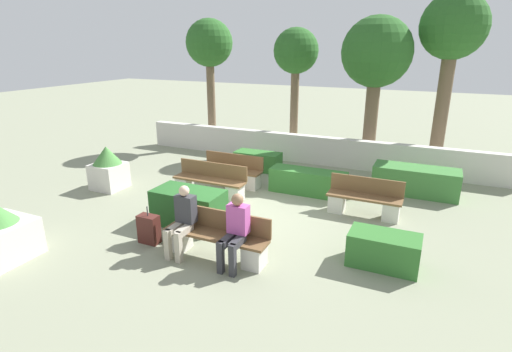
# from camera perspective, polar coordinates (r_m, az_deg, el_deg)

# --- Properties ---
(ground_plane) EXTENTS (60.00, 60.00, 0.00)m
(ground_plane) POSITION_cam_1_polar(r_m,az_deg,el_deg) (9.40, -1.81, -6.02)
(ground_plane) COLOR gray
(perimeter_wall) EXTENTS (12.59, 0.30, 0.94)m
(perimeter_wall) POSITION_cam_1_polar(r_m,az_deg,el_deg) (13.71, 7.62, 3.81)
(perimeter_wall) COLOR beige
(perimeter_wall) RESTS_ON ground_plane
(bench_front) EXTENTS (2.09, 0.48, 0.88)m
(bench_front) POSITION_cam_1_polar(r_m,az_deg,el_deg) (7.69, -5.68, -9.02)
(bench_front) COLOR brown
(bench_front) RESTS_ON ground_plane
(bench_left_side) EXTENTS (2.02, 0.48, 0.88)m
(bench_left_side) POSITION_cam_1_polar(r_m,az_deg,el_deg) (10.68, -6.61, -1.05)
(bench_left_side) COLOR brown
(bench_left_side) RESTS_ON ground_plane
(bench_right_side) EXTENTS (1.84, 0.49, 0.88)m
(bench_right_side) POSITION_cam_1_polar(r_m,az_deg,el_deg) (11.46, -3.57, 0.36)
(bench_right_side) COLOR brown
(bench_right_side) RESTS_ON ground_plane
(bench_back) EXTENTS (1.72, 0.48, 0.88)m
(bench_back) POSITION_cam_1_polar(r_m,az_deg,el_deg) (9.78, 15.17, -3.54)
(bench_back) COLOR brown
(bench_back) RESTS_ON ground_plane
(person_seated_man) EXTENTS (0.38, 0.64, 1.35)m
(person_seated_man) POSITION_cam_1_polar(r_m,az_deg,el_deg) (7.73, -10.49, -5.84)
(person_seated_man) COLOR #B2A893
(person_seated_man) RESTS_ON ground_plane
(person_seated_woman) EXTENTS (0.38, 0.64, 1.37)m
(person_seated_woman) POSITION_cam_1_polar(r_m,az_deg,el_deg) (7.19, -3.01, -7.34)
(person_seated_woman) COLOR #333338
(person_seated_woman) RESTS_ON ground_plane
(hedge_block_near_left) EXTENTS (1.48, 0.64, 0.58)m
(hedge_block_near_left) POSITION_cam_1_polar(r_m,az_deg,el_deg) (12.87, 0.25, 2.18)
(hedge_block_near_left) COLOR #33702D
(hedge_block_near_left) RESTS_ON ground_plane
(hedge_block_near_right) EXTENTS (1.57, 0.83, 0.80)m
(hedge_block_near_right) POSITION_cam_1_polar(r_m,az_deg,el_deg) (9.07, -9.56, -4.44)
(hedge_block_near_right) COLOR #235623
(hedge_block_near_right) RESTS_ON ground_plane
(hedge_block_mid_left) EXTENTS (2.19, 0.83, 0.74)m
(hedge_block_mid_left) POSITION_cam_1_polar(r_m,az_deg,el_deg) (11.58, 21.81, -0.63)
(hedge_block_mid_left) COLOR #3D7A38
(hedge_block_mid_left) RESTS_ON ground_plane
(hedge_block_mid_right) EXTENTS (2.05, 0.63, 0.65)m
(hedge_block_mid_right) POSITION_cam_1_polar(r_m,az_deg,el_deg) (10.89, 7.41, -0.82)
(hedge_block_mid_right) COLOR #33702D
(hedge_block_mid_right) RESTS_ON ground_plane
(hedge_block_far_left) EXTENTS (1.25, 0.68, 0.62)m
(hedge_block_far_left) POSITION_cam_1_polar(r_m,az_deg,el_deg) (7.74, 17.77, -10.03)
(hedge_block_far_left) COLOR #33702D
(hedge_block_far_left) RESTS_ON ground_plane
(planter_corner_left) EXTENTS (0.81, 0.81, 1.21)m
(planter_corner_left) POSITION_cam_1_polar(r_m,az_deg,el_deg) (11.83, -20.36, 1.09)
(planter_corner_left) COLOR beige
(planter_corner_left) RESTS_ON ground_plane
(suitcase) EXTENTS (0.43, 0.24, 0.80)m
(suitcase) POSITION_cam_1_polar(r_m,az_deg,el_deg) (8.46, -15.05, -7.34)
(suitcase) COLOR #471E19
(suitcase) RESTS_ON ground_plane
(tree_leftmost) EXTENTS (1.73, 1.73, 4.78)m
(tree_leftmost) POSITION_cam_1_polar(r_m,az_deg,el_deg) (15.59, -6.68, 17.91)
(tree_leftmost) COLOR brown
(tree_leftmost) RESTS_ON ground_plane
(tree_center_left) EXTENTS (1.56, 1.56, 4.43)m
(tree_center_left) POSITION_cam_1_polar(r_m,az_deg,el_deg) (14.53, 5.71, 16.84)
(tree_center_left) COLOR brown
(tree_center_left) RESTS_ON ground_plane
(tree_center_right) EXTENTS (2.19, 2.19, 4.74)m
(tree_center_right) POSITION_cam_1_polar(r_m,az_deg,el_deg) (13.48, 16.84, 16.17)
(tree_center_right) COLOR brown
(tree_center_right) RESTS_ON ground_plane
(tree_rightmost) EXTENTS (1.98, 1.98, 5.38)m
(tree_rightmost) POSITION_cam_1_polar(r_m,az_deg,el_deg) (13.98, 26.30, 17.84)
(tree_rightmost) COLOR brown
(tree_rightmost) RESTS_ON ground_plane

